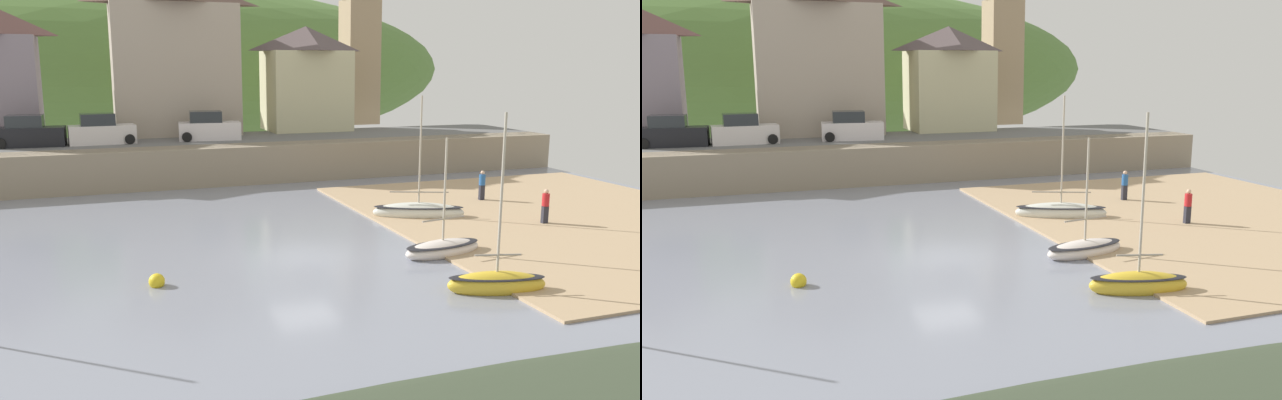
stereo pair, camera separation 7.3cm
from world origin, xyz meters
The scene contains 15 objects.
ground centered at (1.40, -9.56, 0.16)m, with size 48.00×41.00×0.61m.
quay_seawall centered at (0.00, 17.50, 1.36)m, with size 48.00×9.40×2.40m.
hillside_backdrop centered at (-5.52, 55.20, 6.93)m, with size 80.00×44.00×19.79m.
waterfront_building_centre centered at (-1.61, 25.20, 8.13)m, with size 9.02×5.06×11.29m.
waterfront_building_right centered at (8.32, 25.20, 6.42)m, with size 6.46×5.20×7.88m.
church_with_spire centered at (14.45, 29.20, 9.81)m, with size 3.00×3.00×14.41m.
sailboat_nearest_shore centered at (7.33, 4.44, 0.33)m, with size 4.60×2.76×6.19m.
dinghy_open_wooden centered at (4.74, -5.97, 0.32)m, with size 3.44×1.80×6.14m.
sailboat_far_left centered at (5.23, -1.60, 0.27)m, with size 3.64×1.77×4.83m.
parked_car_near_slipway centered at (-11.27, 20.70, 3.20)m, with size 4.19×1.92×1.95m.
parked_car_by_wall centered at (-7.02, 20.70, 3.20)m, with size 4.21×1.97×1.95m.
parked_car_end_of_row centered at (-0.10, 20.70, 3.20)m, with size 4.26×2.13×1.95m.
person_on_slipway centered at (12.47, 6.80, 0.98)m, with size 0.34×0.34×1.62m.
person_near_water centered at (12.23, 1.16, 0.98)m, with size 0.34×0.34×1.62m.
mooring_buoy centered at (-5.83, -1.65, 0.17)m, with size 0.55×0.55×0.55m.
Camera 1 is at (-7.55, -23.35, 7.37)m, focal length 36.46 mm.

